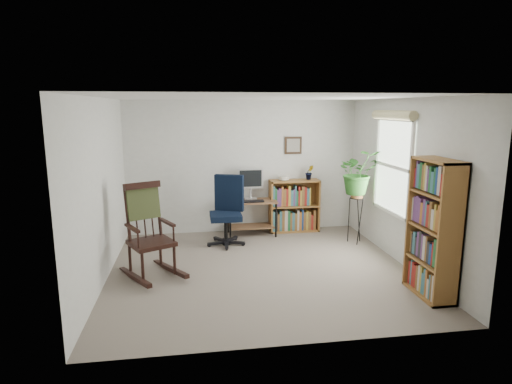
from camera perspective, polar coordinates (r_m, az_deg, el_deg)
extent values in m
cube|color=gray|center=(6.20, 0.57, -10.29)|extent=(4.20, 4.00, 0.00)
cube|color=silver|center=(5.77, 0.61, 12.49)|extent=(4.20, 4.00, 0.00)
cube|color=silver|center=(7.82, -1.77, 3.34)|extent=(4.20, 0.00, 2.40)
cube|color=silver|center=(3.95, 5.25, -4.58)|extent=(4.20, 0.00, 2.40)
cube|color=silver|center=(5.91, -19.95, 0.08)|extent=(0.00, 4.00, 2.40)
cube|color=silver|center=(6.54, 19.08, 1.15)|extent=(0.00, 4.00, 2.40)
cube|color=black|center=(7.52, -0.47, -1.24)|extent=(0.40, 0.15, 0.02)
imported|color=#286222|center=(7.24, 13.57, 5.41)|extent=(1.69, 1.88, 1.46)
imported|color=#286222|center=(7.92, 7.13, 2.05)|extent=(0.13, 0.24, 0.11)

